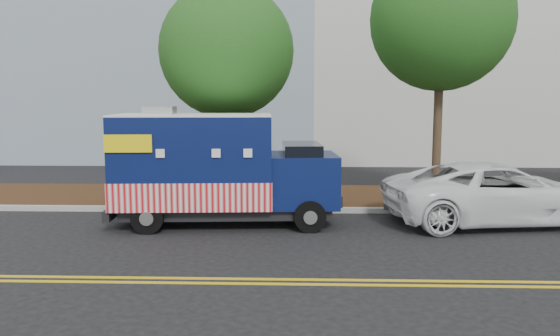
{
  "coord_description": "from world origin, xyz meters",
  "views": [
    {
      "loc": [
        1.27,
        -13.9,
        3.22
      ],
      "look_at": [
        0.78,
        0.6,
        1.38
      ],
      "focal_mm": 35.0,
      "sensor_mm": 36.0,
      "label": 1
    }
  ],
  "objects": [
    {
      "name": "curb",
      "position": [
        0.0,
        1.4,
        0.07
      ],
      "size": [
        120.0,
        0.18,
        0.15
      ],
      "primitive_type": "cube",
      "color": "#9E9E99",
      "rests_on": "ground"
    },
    {
      "name": "white_car",
      "position": [
        6.42,
        0.22,
        0.8
      ],
      "size": [
        6.04,
        3.43,
        1.59
      ],
      "primitive_type": "imported",
      "rotation": [
        0.0,
        0.0,
        1.71
      ],
      "color": "white",
      "rests_on": "ground"
    },
    {
      "name": "ground",
      "position": [
        0.0,
        0.0,
        0.0
      ],
      "size": [
        120.0,
        120.0,
        0.0
      ],
      "primitive_type": "plane",
      "color": "black",
      "rests_on": "ground"
    },
    {
      "name": "food_truck",
      "position": [
        -0.88,
        -0.12,
        1.37
      ],
      "size": [
        5.89,
        2.55,
        3.04
      ],
      "rotation": [
        0.0,
        0.0,
        0.07
      ],
      "color": "black",
      "rests_on": "ground"
    },
    {
      "name": "mulch_strip",
      "position": [
        0.0,
        3.5,
        0.07
      ],
      "size": [
        120.0,
        4.0,
        0.15
      ],
      "primitive_type": "cube",
      "color": "black",
      "rests_on": "ground"
    },
    {
      "name": "tree_b",
      "position": [
        -0.9,
        2.79,
        4.65
      ],
      "size": [
        4.05,
        4.05,
        6.69
      ],
      "color": "#38281C",
      "rests_on": "ground"
    },
    {
      "name": "tree_c",
      "position": [
        5.47,
        2.74,
        5.53
      ],
      "size": [
        4.2,
        4.2,
        7.65
      ],
      "color": "#38281C",
      "rests_on": "ground"
    },
    {
      "name": "centerline_far",
      "position": [
        0.0,
        -4.7,
        0.01
      ],
      "size": [
        120.0,
        0.1,
        0.01
      ],
      "primitive_type": "cube",
      "color": "gold",
      "rests_on": "ground"
    },
    {
      "name": "sign_post",
      "position": [
        -2.02,
        1.65,
        1.2
      ],
      "size": [
        0.06,
        0.06,
        2.4
      ],
      "primitive_type": "cube",
      "color": "#473828",
      "rests_on": "ground"
    },
    {
      "name": "centerline_near",
      "position": [
        0.0,
        -4.45,
        0.01
      ],
      "size": [
        120.0,
        0.1,
        0.01
      ],
      "primitive_type": "cube",
      "color": "gold",
      "rests_on": "ground"
    }
  ]
}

